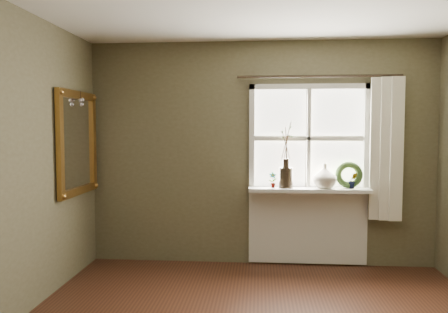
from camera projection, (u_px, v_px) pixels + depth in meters
name	position (u px, v px, depth m)	size (l,w,h in m)	color
wall_back	(260.00, 153.00, 5.14)	(4.00, 0.10, 2.60)	brown
window_frame	(308.00, 138.00, 5.01)	(1.36, 0.06, 1.24)	silver
window_sill	(309.00, 190.00, 4.94)	(1.36, 0.26, 0.04)	silver
window_apron	(307.00, 226.00, 5.08)	(1.36, 0.04, 0.88)	silver
dark_jug	(286.00, 178.00, 4.95)	(0.16, 0.16, 0.23)	black
cream_vase	(325.00, 176.00, 4.92)	(0.26, 0.26, 0.28)	beige
wreath	(349.00, 178.00, 4.93)	(0.31, 0.31, 0.07)	#283F1C
potted_plant_left	(273.00, 180.00, 4.97)	(0.09, 0.06, 0.18)	#283F1C
potted_plant_right	(353.00, 180.00, 4.89)	(0.10, 0.08, 0.18)	#283F1C
curtain	(386.00, 149.00, 4.85)	(0.36, 0.12, 1.59)	beige
curtain_rod	(319.00, 76.00, 4.90)	(0.03, 0.03, 1.84)	black
gilt_mirror	(78.00, 143.00, 4.69)	(0.10, 0.93, 1.11)	white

